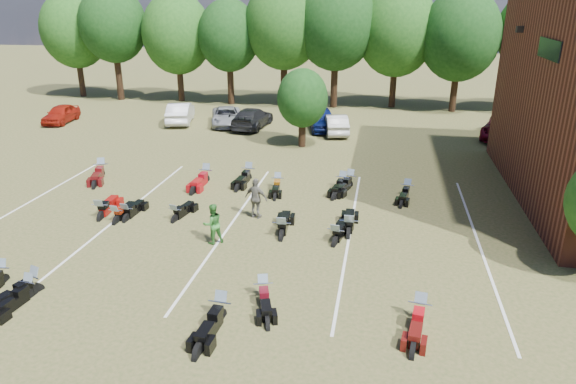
% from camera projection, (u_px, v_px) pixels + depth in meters
% --- Properties ---
extents(ground, '(160.00, 160.00, 0.00)m').
position_uv_depth(ground, '(288.00, 263.00, 18.47)').
color(ground, brown).
rests_on(ground, ground).
extents(car_0, '(2.06, 4.13, 1.35)m').
position_uv_depth(car_0, '(61.00, 114.00, 39.09)').
color(car_0, maroon).
rests_on(car_0, ground).
extents(car_1, '(2.74, 4.97, 1.55)m').
position_uv_depth(car_1, '(180.00, 113.00, 39.01)').
color(car_1, silver).
rests_on(car_1, ground).
extents(car_2, '(3.47, 5.10, 1.30)m').
position_uv_depth(car_2, '(227.00, 116.00, 38.37)').
color(car_2, gray).
rests_on(car_2, ground).
extents(car_3, '(2.44, 5.14, 1.45)m').
position_uv_depth(car_3, '(252.00, 118.00, 37.54)').
color(car_3, black).
rests_on(car_3, ground).
extents(car_4, '(2.96, 4.89, 1.56)m').
position_uv_depth(car_4, '(322.00, 119.00, 37.00)').
color(car_4, '#0B1752').
rests_on(car_4, ground).
extents(car_5, '(2.31, 4.41, 1.38)m').
position_uv_depth(car_5, '(336.00, 124.00, 35.91)').
color(car_5, '#A09F9B').
rests_on(car_5, ground).
extents(car_6, '(4.15, 6.01, 1.53)m').
position_uv_depth(car_6, '(505.00, 127.00, 34.63)').
color(car_6, '#610518').
rests_on(car_6, ground).
extents(car_7, '(4.18, 5.89, 1.58)m').
position_uv_depth(car_7, '(540.00, 129.00, 34.19)').
color(car_7, '#38393D').
rests_on(car_7, ground).
extents(person_green, '(1.00, 0.97, 1.62)m').
position_uv_depth(person_green, '(213.00, 224.00, 19.72)').
color(person_green, '#2E702A').
rests_on(person_green, ground).
extents(person_grey, '(1.13, 0.70, 1.80)m').
position_uv_depth(person_grey, '(256.00, 198.00, 21.98)').
color(person_grey, '#5F5D51').
rests_on(person_grey, ground).
extents(motorcycle_0, '(0.96, 2.18, 1.18)m').
position_uv_depth(motorcycle_0, '(3.00, 283.00, 17.19)').
color(motorcycle_0, black).
rests_on(motorcycle_0, ground).
extents(motorcycle_1, '(0.83, 2.11, 1.15)m').
position_uv_depth(motorcycle_1, '(30.00, 298.00, 16.34)').
color(motorcycle_1, black).
rests_on(motorcycle_1, ground).
extents(motorcycle_2, '(1.35, 2.35, 1.25)m').
position_uv_depth(motorcycle_2, '(35.00, 293.00, 16.61)').
color(motorcycle_2, black).
rests_on(motorcycle_2, ground).
extents(motorcycle_3, '(0.87, 2.33, 1.27)m').
position_uv_depth(motorcycle_3, '(221.00, 320.00, 15.21)').
color(motorcycle_3, black).
rests_on(motorcycle_3, ground).
extents(motorcycle_5, '(1.24, 2.13, 1.13)m').
position_uv_depth(motorcycle_5, '(263.00, 299.00, 16.29)').
color(motorcycle_5, black).
rests_on(motorcycle_5, ground).
extents(motorcycle_6, '(1.03, 2.30, 1.24)m').
position_uv_depth(motorcycle_6, '(418.00, 321.00, 15.17)').
color(motorcycle_6, '#490D0A').
rests_on(motorcycle_6, ground).
extents(motorcycle_7, '(0.97, 2.40, 1.30)m').
position_uv_depth(motorcycle_7, '(101.00, 219.00, 22.18)').
color(motorcycle_7, maroon).
rests_on(motorcycle_7, ground).
extents(motorcycle_8, '(0.72, 2.08, 1.15)m').
position_uv_depth(motorcycle_8, '(117.00, 223.00, 21.80)').
color(motorcycle_8, black).
rests_on(motorcycle_8, ground).
extents(motorcycle_9, '(0.71, 2.06, 1.14)m').
position_uv_depth(motorcycle_9, '(127.00, 220.00, 22.01)').
color(motorcycle_9, black).
rests_on(motorcycle_9, ground).
extents(motorcycle_10, '(0.99, 2.08, 1.11)m').
position_uv_depth(motorcycle_10, '(176.00, 221.00, 21.95)').
color(motorcycle_10, black).
rests_on(motorcycle_10, ground).
extents(motorcycle_11, '(1.11, 2.30, 1.23)m').
position_uv_depth(motorcycle_11, '(335.00, 244.00, 19.88)').
color(motorcycle_11, black).
rests_on(motorcycle_11, ground).
extents(motorcycle_12, '(0.91, 2.43, 1.33)m').
position_uv_depth(motorcycle_12, '(282.00, 238.00, 20.39)').
color(motorcycle_12, black).
rests_on(motorcycle_12, ground).
extents(motorcycle_13, '(0.85, 2.44, 1.35)m').
position_uv_depth(motorcycle_13, '(348.00, 236.00, 20.57)').
color(motorcycle_13, black).
rests_on(motorcycle_13, ground).
extents(motorcycle_14, '(1.49, 2.58, 1.37)m').
position_uv_depth(motorcycle_14, '(102.00, 176.00, 27.49)').
color(motorcycle_14, '#45090C').
rests_on(motorcycle_14, ground).
extents(motorcycle_15, '(0.86, 2.44, 1.34)m').
position_uv_depth(motorcycle_15, '(206.00, 182.00, 26.62)').
color(motorcycle_15, maroon).
rests_on(motorcycle_15, ground).
extents(motorcycle_16, '(0.92, 2.38, 1.30)m').
position_uv_depth(motorcycle_16, '(249.00, 180.00, 26.94)').
color(motorcycle_16, black).
rests_on(motorcycle_16, ground).
extents(motorcycle_17, '(0.89, 2.11, 1.14)m').
position_uv_depth(motorcycle_17, '(278.00, 188.00, 25.71)').
color(motorcycle_17, black).
rests_on(motorcycle_17, ground).
extents(motorcycle_18, '(1.37, 2.40, 1.28)m').
position_uv_depth(motorcycle_18, '(349.00, 187.00, 25.88)').
color(motorcycle_18, black).
rests_on(motorcycle_18, ground).
extents(motorcycle_19, '(1.04, 2.27, 1.22)m').
position_uv_depth(motorcycle_19, '(342.00, 188.00, 25.75)').
color(motorcycle_19, black).
rests_on(motorcycle_19, ground).
extents(motorcycle_20, '(1.04, 2.16, 1.16)m').
position_uv_depth(motorcycle_20, '(406.00, 196.00, 24.76)').
color(motorcycle_20, black).
rests_on(motorcycle_20, ground).
extents(tree_line, '(56.00, 6.00, 9.79)m').
position_uv_depth(tree_line, '(340.00, 32.00, 43.06)').
color(tree_line, black).
rests_on(tree_line, ground).
extents(young_tree_midfield, '(3.20, 3.20, 4.70)m').
position_uv_depth(young_tree_midfield, '(302.00, 98.00, 31.96)').
color(young_tree_midfield, black).
rests_on(young_tree_midfield, ground).
extents(parking_lines, '(20.10, 14.00, 0.01)m').
position_uv_depth(parking_lines, '(232.00, 223.00, 21.74)').
color(parking_lines, silver).
rests_on(parking_lines, ground).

